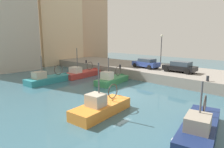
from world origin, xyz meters
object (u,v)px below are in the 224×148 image
at_px(fishing_boat_teal, 51,81).
at_px(mooring_bollard_south, 208,79).
at_px(fishing_boat_green, 114,82).
at_px(fishing_boat_red, 84,75).
at_px(parked_car_blue, 146,63).
at_px(mooring_bollard_north, 86,62).
at_px(mooring_bollard_mid, 120,66).
at_px(fishing_boat_orange, 104,111).
at_px(parked_car_black, 180,67).
at_px(quay_streetlamp, 161,45).
at_px(fishing_boat_navy, 200,131).

distance_m(fishing_boat_teal, mooring_bollard_south, 18.17).
height_order(fishing_boat_green, fishing_boat_red, fishing_boat_red).
bearing_deg(parked_car_blue, fishing_boat_teal, 152.37).
bearing_deg(parked_car_blue, mooring_bollard_north, 105.70).
bearing_deg(mooring_bollard_mid, fishing_boat_orange, -142.46).
relative_size(parked_car_black, mooring_bollard_north, 7.40).
relative_size(fishing_boat_red, parked_car_blue, 1.66).
height_order(fishing_boat_red, quay_streetlamp, quay_streetlamp).
bearing_deg(quay_streetlamp, fishing_boat_teal, 154.36).
bearing_deg(mooring_bollard_south, parked_car_black, 55.47).
relative_size(fishing_boat_red, fishing_boat_teal, 1.04).
xyz_separation_m(fishing_boat_orange, fishing_boat_red, (7.38, 12.37, -0.01)).
relative_size(parked_car_blue, parked_car_black, 1.01).
distance_m(fishing_boat_teal, mooring_bollard_north, 9.98).
bearing_deg(mooring_bollard_mid, fishing_boat_red, 132.53).
bearing_deg(mooring_bollard_mid, fishing_boat_navy, -121.87).
bearing_deg(fishing_boat_teal, quay_streetlamp, -25.64).
height_order(fishing_boat_navy, fishing_boat_red, fishing_boat_red).
distance_m(mooring_bollard_south, quay_streetlamp, 10.84).
bearing_deg(fishing_boat_teal, mooring_bollard_south, -60.46).
height_order(fishing_boat_orange, parked_car_black, fishing_boat_orange).
distance_m(fishing_boat_navy, parked_car_black, 14.25).
bearing_deg(mooring_bollard_mid, parked_car_blue, -39.85).
bearing_deg(fishing_boat_green, parked_car_black, -39.70).
xyz_separation_m(parked_car_blue, quay_streetlamp, (2.71, -0.79, 2.54)).
relative_size(fishing_boat_teal, mooring_bollard_mid, 11.98).
distance_m(fishing_boat_green, fishing_boat_navy, 13.81).
xyz_separation_m(fishing_boat_navy, parked_car_blue, (12.11, 12.30, 1.80)).
xyz_separation_m(fishing_boat_green, mooring_bollard_mid, (3.55, 2.14, 1.36)).
distance_m(fishing_boat_red, mooring_bollard_north, 5.61).
bearing_deg(fishing_boat_teal, fishing_boat_green, -47.66).
height_order(parked_car_blue, mooring_bollard_mid, parked_car_blue).
distance_m(fishing_boat_green, fishing_boat_teal, 7.98).
height_order(fishing_boat_red, parked_car_blue, fishing_boat_red).
bearing_deg(quay_streetlamp, fishing_boat_red, 142.25).
xyz_separation_m(fishing_boat_red, quay_streetlamp, (9.25, -7.17, 4.35)).
bearing_deg(mooring_bollard_south, quay_streetlamp, 57.19).
distance_m(fishing_boat_green, mooring_bollard_north, 10.83).
bearing_deg(fishing_boat_red, parked_car_blue, -44.29).
bearing_deg(fishing_boat_orange, mooring_bollard_north, 56.25).
height_order(parked_car_black, mooring_bollard_north, parked_car_black).
bearing_deg(mooring_bollard_south, parked_car_blue, 72.90).
distance_m(parked_car_black, mooring_bollard_south, 5.36).
distance_m(fishing_boat_green, mooring_bollard_mid, 4.37).
bearing_deg(fishing_boat_green, parked_car_blue, -2.75).
bearing_deg(parked_car_black, fishing_boat_navy, -149.61).
bearing_deg(fishing_boat_green, fishing_boat_orange, -139.70).
height_order(mooring_bollard_mid, mooring_bollard_north, same).
xyz_separation_m(fishing_boat_green, parked_car_blue, (6.49, -0.31, 1.80)).
distance_m(fishing_boat_navy, fishing_boat_red, 19.50).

